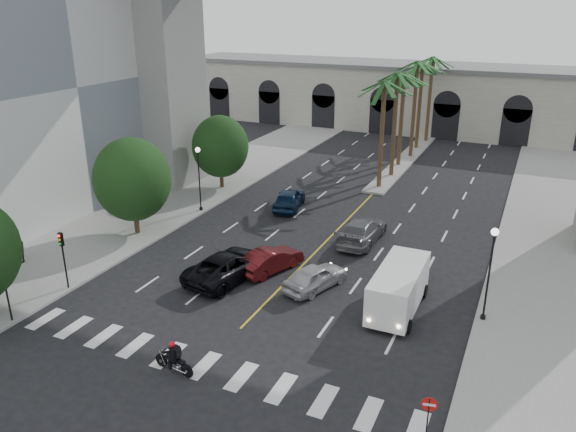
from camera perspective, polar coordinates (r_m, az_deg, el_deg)
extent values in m
plane|color=black|center=(28.47, -6.87, -13.24)|extent=(140.00, 140.00, 0.00)
cube|color=gray|center=(47.29, -13.14, 0.77)|extent=(8.00, 100.00, 0.15)
cube|color=gray|center=(38.39, 25.68, -5.68)|extent=(8.00, 100.00, 0.15)
cube|color=gray|center=(61.35, 11.75, 5.52)|extent=(2.00, 24.00, 0.20)
cube|color=silver|center=(51.28, -27.18, 12.05)|extent=(16.00, 32.00, 20.00)
cube|color=beige|center=(76.90, 14.98, 11.29)|extent=(70.00, 10.00, 8.00)
cube|color=slate|center=(76.36, 15.28, 14.43)|extent=(71.00, 10.50, 0.50)
cube|color=gray|center=(52.54, -12.52, 14.40)|extent=(5.00, 6.00, 20.80)
cylinder|color=#47331E|center=(50.80, 9.49, 7.92)|extent=(0.40, 0.40, 9.50)
cylinder|color=#47331E|center=(54.53, 10.74, 8.89)|extent=(0.40, 0.40, 9.80)
cylinder|color=#47331E|center=(58.47, 11.43, 9.38)|extent=(0.40, 0.40, 9.30)
cylinder|color=#47331E|center=(62.16, 12.66, 10.33)|extent=(0.40, 0.40, 10.10)
cylinder|color=#47331E|center=(66.11, 13.20, 10.68)|extent=(0.40, 0.40, 9.60)
cylinder|color=#47331E|center=(69.91, 14.15, 11.26)|extent=(0.40, 0.40, 9.90)
cylinder|color=#382616|center=(42.08, -15.15, -0.29)|extent=(0.36, 0.36, 2.45)
ellipsoid|color=black|center=(41.13, -15.54, 3.60)|extent=(5.44, 5.44, 5.98)
cylinder|color=#382616|center=(51.33, -6.76, 4.02)|extent=(0.36, 0.36, 2.27)
ellipsoid|color=black|center=(50.60, -6.89, 7.02)|extent=(5.04, 5.04, 5.54)
cylinder|color=black|center=(46.02, -8.82, 0.65)|extent=(0.28, 0.28, 0.36)
cylinder|color=black|center=(45.25, -8.99, 3.53)|extent=(0.11, 0.11, 5.00)
sphere|color=white|center=(44.56, -9.17, 6.66)|extent=(0.40, 0.40, 0.40)
cylinder|color=black|center=(32.05, 19.18, -9.77)|extent=(0.28, 0.28, 0.36)
cylinder|color=black|center=(30.94, 19.70, -5.90)|extent=(0.11, 0.11, 5.00)
sphere|color=white|center=(29.93, 20.29, -1.53)|extent=(0.40, 0.40, 0.40)
cylinder|color=black|center=(32.86, -26.67, -7.04)|extent=(0.10, 0.10, 3.50)
cube|color=black|center=(32.24, -27.10, -4.67)|extent=(0.25, 0.18, 0.80)
cylinder|color=black|center=(35.14, -21.74, -4.45)|extent=(0.10, 0.10, 3.50)
cube|color=black|center=(34.56, -22.07, -2.20)|extent=(0.25, 0.18, 0.80)
cylinder|color=black|center=(27.57, -12.72, -14.10)|extent=(0.66, 0.20, 0.65)
cylinder|color=black|center=(26.65, -10.22, -15.26)|extent=(0.66, 0.20, 0.65)
cube|color=silver|center=(27.02, -11.42, -14.56)|extent=(0.47, 0.36, 0.28)
cube|color=black|center=(26.94, -11.73, -13.91)|extent=(0.63, 0.32, 0.22)
cube|color=black|center=(26.68, -10.93, -14.35)|extent=(0.52, 0.33, 0.13)
cylinder|color=black|center=(27.07, -12.46, -13.17)|extent=(0.11, 0.60, 0.03)
cube|color=black|center=(26.59, -11.40, -13.43)|extent=(0.34, 0.45, 0.57)
cube|color=black|center=(26.46, -11.13, -13.46)|extent=(0.20, 0.34, 0.41)
sphere|color=red|center=(26.48, -11.71, -12.65)|extent=(0.28, 0.28, 0.28)
imported|color=#B4B3B8|center=(33.32, 2.75, -6.18)|extent=(3.13, 4.77, 1.51)
imported|color=#4C0F11|center=(35.35, -1.74, -4.50)|extent=(3.03, 4.83, 1.50)
imported|color=black|center=(34.57, -6.12, -5.05)|extent=(3.82, 6.51, 1.70)
imported|color=slate|center=(39.88, 7.49, -1.48)|extent=(2.48, 5.90, 1.70)
imported|color=#0D223D|center=(45.97, 0.12, 1.75)|extent=(2.91, 5.18, 1.67)
cube|color=white|center=(31.31, 11.18, -7.09)|extent=(2.22, 5.91, 2.18)
cube|color=black|center=(28.79, 9.89, -9.03)|extent=(2.02, 0.28, 0.93)
cylinder|color=black|center=(30.26, 8.16, -10.20)|extent=(0.31, 0.77, 0.76)
cylinder|color=black|center=(29.88, 12.04, -10.92)|extent=(0.31, 0.77, 0.76)
cylinder|color=black|center=(33.79, 10.18, -6.82)|extent=(0.31, 0.77, 0.76)
cylinder|color=black|center=(33.44, 13.64, -7.41)|extent=(0.31, 0.77, 0.76)
imported|color=black|center=(40.01, -25.71, -3.00)|extent=(1.05, 0.88, 1.92)
cylinder|color=black|center=(22.79, 13.93, -19.97)|extent=(0.06, 0.06, 2.43)
cylinder|color=#B6120D|center=(22.18, 14.15, -18.08)|extent=(0.60, 0.15, 0.61)
cube|color=silver|center=(22.18, 14.15, -18.08)|extent=(0.46, 0.11, 0.10)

